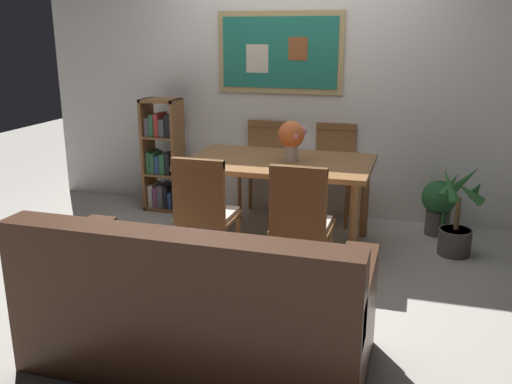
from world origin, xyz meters
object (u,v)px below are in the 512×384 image
Objects in this scene: dining_chair_far_left at (264,161)px; flower_vase at (292,136)px; dining_table at (279,171)px; dining_chair_near_right at (301,217)px; bookshelf at (163,158)px; potted_ivy at (439,204)px; dining_chair_far_right at (333,164)px; dining_chair_near_left at (204,207)px; leather_couch at (196,311)px; potted_palm at (457,222)px.

flower_vase is (0.44, -0.75, 0.39)m from dining_chair_far_left.
dining_chair_near_right is (0.36, -0.81, -0.10)m from dining_table.
dining_table is 1.49m from bookshelf.
potted_ivy is 1.49m from flower_vase.
dining_chair_far_left and dining_chair_far_right have the same top height.
flower_vase is (-0.23, -0.80, 0.39)m from dining_chair_far_right.
dining_chair_near_left is 1.13m from leather_couch.
dining_chair_near_right reaches higher than potted_ivy.
flower_vase is at bearing 61.10° from dining_chair_near_left.
dining_chair_near_left is (-0.34, -0.79, -0.10)m from dining_table.
bookshelf is at bearing 155.18° from dining_table.
dining_table is at bearing -174.70° from flower_vase.
dining_chair_near_left is 1.00m from flower_vase.
bookshelf is (-1.37, 2.47, 0.21)m from leather_couch.
potted_ivy is (1.64, 1.43, -0.26)m from dining_chair_near_left.
bookshelf is 2.05× the size of potted_ivy.
dining_chair_far_left is 1.00× the size of dining_chair_near_right.
potted_palm is at bearing 43.05° from dining_chair_near_right.
potted_palm is at bearing -17.98° from dining_chair_far_left.
dining_chair_far_right is at bearing 67.92° from dining_table.
leather_couch is at bearing -89.39° from dining_table.
dining_chair_near_left is (-0.00, -1.55, 0.00)m from dining_chair_far_left.
potted_ivy is (1.29, 0.63, -0.36)m from dining_table.
dining_chair_near_right reaches higher than potted_palm.
dining_chair_far_left and dining_chair_near_left have the same top height.
bookshelf reaches higher than dining_chair_near_right.
dining_chair_far_left is at bearing 120.44° from flower_vase.
dining_chair_far_right is 1.00× the size of dining_chair_near_left.
dining_chair_far_right is 0.82× the size of bookshelf.
potted_palm is at bearing 7.58° from flower_vase.
leather_couch is 1.95m from flower_vase.
potted_ivy is at bearing 26.04° from dining_table.
dining_table is 1.48m from potted_ivy.
dining_chair_near_left is at bearing -90.09° from dining_chair_far_left.
dining_chair_far_right is 0.92m from flower_vase.
dining_table is at bearing 90.61° from leather_couch.
bookshelf is at bearing 125.42° from dining_chair_near_left.
flower_vase is at bearing 87.48° from leather_couch.
bookshelf reaches higher than leather_couch.
dining_chair_far_left is at bearing 114.10° from dining_table.
dining_chair_near_right and dining_chair_far_right have the same top height.
dining_chair_far_left reaches higher than potted_palm.
dining_table is at bearing -153.96° from potted_ivy.
potted_ivy is at bearing -4.50° from dining_chair_far_left.
dining_chair_far_right reaches higher than dining_table.
dining_table is 1.65× the size of dining_chair_near_left.
leather_couch is at bearing -117.22° from potted_ivy.
bookshelf reaches higher than dining_chair_far_left.
dining_chair_far_right is (0.67, 0.05, 0.00)m from dining_chair_far_left.
dining_chair_far_left is at bearing 175.50° from potted_ivy.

